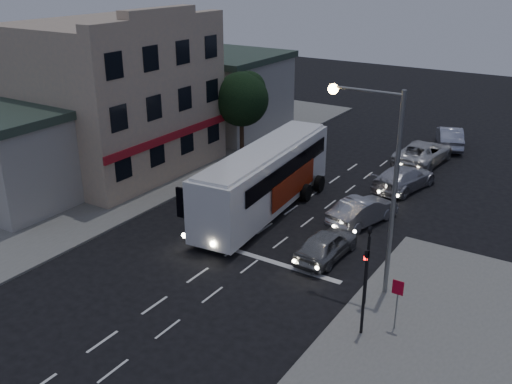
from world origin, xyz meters
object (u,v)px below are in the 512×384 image
Objects in this scene: car_sedan_c at (423,152)px; street_tree at (242,97)px; tour_bus at (265,177)px; traffic_signal_side at (365,282)px; regulatory_sign at (397,297)px; traffic_signal_main at (368,256)px; streetlight at (381,170)px; car_sedan_a at (363,211)px; car_sedan_b at (404,178)px; car_suv at (326,244)px; car_extra at (450,137)px.

car_sedan_c is 0.97× the size of street_tree.
tour_bus is 2.15× the size of car_sedan_c.
regulatory_sign is (1.00, 0.96, -0.82)m from traffic_signal_side.
traffic_signal_main is 2.10m from traffic_signal_side.
street_tree is at bearing 126.14° from tour_bus.
tour_bus is 10.54m from streetlight.
tour_bus is at bearing 29.77° from car_sedan_a.
tour_bus is 2.41× the size of car_sedan_b.
car_sedan_a is at bearing 99.77° from car_sedan_b.
regulatory_sign reaches higher than car_suv.
traffic_signal_main is (3.65, -19.71, 1.58)m from car_sedan_c.
car_sedan_c reaches higher than car_sedan_a.
car_sedan_c reaches higher than car_extra.
traffic_signal_side is at bearing -74.30° from streetlight.
car_extra is at bearing -92.70° from car_sedan_c.
street_tree is (-15.81, 14.25, 2.08)m from traffic_signal_main.
car_sedan_c is at bearing 63.88° from car_extra.
regulatory_sign is at bearing 134.86° from car_sedan_a.
traffic_signal_side is at bearing 78.58° from car_extra.
car_sedan_b is at bearing 103.44° from traffic_signal_side.
regulatory_sign is at bearing -30.84° from traffic_signal_main.
car_extra is at bearing 67.50° from tour_bus.
car_sedan_c is at bearing -86.70° from car_suv.
car_sedan_a is at bearing -27.48° from street_tree.
regulatory_sign is at bearing 108.44° from car_sedan_c.
car_extra is at bearing 96.90° from streetlight.
car_extra is 0.81× the size of street_tree.
streetlight is (2.87, -12.62, 4.95)m from car_sedan_b.
car_sedan_a is 1.14× the size of traffic_signal_side.
traffic_signal_main is at bearing 77.62° from car_extra.
car_sedan_a is 0.52× the size of streetlight.
car_sedan_a is 8.62m from streetlight.
car_extra is at bearing 97.09° from traffic_signal_main.
car_sedan_c is 1.47× the size of traffic_signal_side.
traffic_signal_main reaches higher than car_sedan_b.
car_suv is 1.97× the size of regulatory_sign.
tour_bus is 2.98× the size of car_suv.
car_sedan_b is 13.86m from streetlight.
tour_bus reaches higher than car_sedan_c.
regulatory_sign is at bearing 142.97° from car_suv.
car_extra reaches higher than car_sedan_b.
traffic_signal_main is at bearing 149.16° from regulatory_sign.
regulatory_sign is (5.04, -8.78, 0.83)m from car_sedan_a.
car_sedan_b is at bearing -88.78° from car_suv.
car_suv is 0.72× the size of car_sedan_c.
streetlight is at bearing -34.59° from tour_bus.
car_sedan_c is 22.17m from traffic_signal_side.
car_sedan_c is 19.23m from streetlight.
car_sedan_a is 2.12× the size of regulatory_sign.
car_suv is (5.58, -3.28, -1.38)m from tour_bus.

